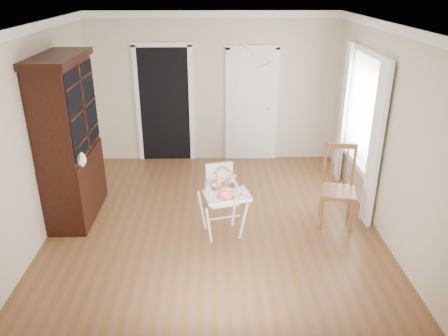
{
  "coord_description": "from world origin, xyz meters",
  "views": [
    {
      "loc": [
        0.02,
        -5.36,
        3.19
      ],
      "look_at": [
        0.13,
        -0.35,
        1.01
      ],
      "focal_mm": 35.0,
      "sensor_mm": 36.0,
      "label": 1
    }
  ],
  "objects_px": {
    "high_chair": "(222,193)",
    "dining_chair": "(338,189)",
    "sippy_cup": "(208,187)",
    "cake": "(226,193)",
    "china_cabinet": "(69,140)"
  },
  "relations": [
    {
      "from": "china_cabinet",
      "to": "high_chair",
      "type": "bearing_deg",
      "value": -15.77
    },
    {
      "from": "sippy_cup",
      "to": "dining_chair",
      "type": "relative_size",
      "value": 0.15
    },
    {
      "from": "high_chair",
      "to": "dining_chair",
      "type": "distance_m",
      "value": 1.62
    },
    {
      "from": "sippy_cup",
      "to": "china_cabinet",
      "type": "relative_size",
      "value": 0.08
    },
    {
      "from": "dining_chair",
      "to": "china_cabinet",
      "type": "bearing_deg",
      "value": -173.36
    },
    {
      "from": "cake",
      "to": "high_chair",
      "type": "bearing_deg",
      "value": 99.18
    },
    {
      "from": "sippy_cup",
      "to": "cake",
      "type": "bearing_deg",
      "value": -28.54
    },
    {
      "from": "high_chair",
      "to": "china_cabinet",
      "type": "xyz_separation_m",
      "value": [
        -2.1,
        0.59,
        0.54
      ]
    },
    {
      "from": "high_chair",
      "to": "china_cabinet",
      "type": "relative_size",
      "value": 0.43
    },
    {
      "from": "cake",
      "to": "china_cabinet",
      "type": "distance_m",
      "value": 2.33
    },
    {
      "from": "cake",
      "to": "sippy_cup",
      "type": "xyz_separation_m",
      "value": [
        -0.23,
        0.13,
        0.02
      ]
    },
    {
      "from": "cake",
      "to": "sippy_cup",
      "type": "distance_m",
      "value": 0.26
    },
    {
      "from": "high_chair",
      "to": "dining_chair",
      "type": "xyz_separation_m",
      "value": [
        1.6,
        0.26,
        -0.08
      ]
    },
    {
      "from": "high_chair",
      "to": "sippy_cup",
      "type": "distance_m",
      "value": 0.27
    },
    {
      "from": "cake",
      "to": "sippy_cup",
      "type": "relative_size",
      "value": 1.31
    }
  ]
}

